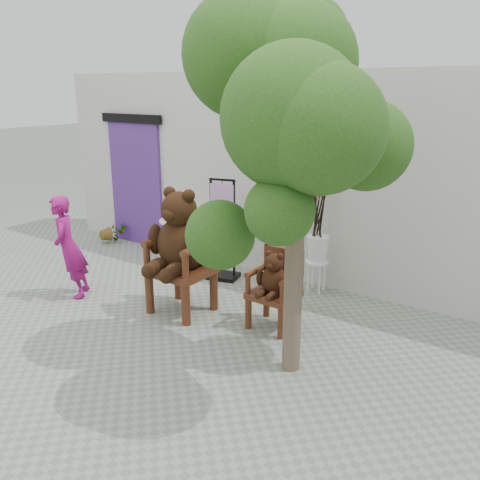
{
  "coord_description": "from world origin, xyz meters",
  "views": [
    {
      "loc": [
        3.69,
        -3.72,
        2.78
      ],
      "look_at": [
        0.22,
        1.22,
        0.95
      ],
      "focal_mm": 38.0,
      "sensor_mm": 36.0,
      "label": 1
    }
  ],
  "objects_px": {
    "cafe_table": "(178,235)",
    "display_stand": "(223,241)",
    "tree": "(289,98)",
    "chair_small": "(275,282)",
    "stool_bucket": "(317,248)",
    "chair_big": "(181,244)",
    "person": "(69,247)"
  },
  "relations": [
    {
      "from": "person",
      "to": "tree",
      "type": "xyz_separation_m",
      "value": [
        3.32,
        0.04,
        1.98
      ]
    },
    {
      "from": "chair_big",
      "to": "stool_bucket",
      "type": "height_order",
      "value": "chair_big"
    },
    {
      "from": "chair_small",
      "to": "cafe_table",
      "type": "relative_size",
      "value": 1.35
    },
    {
      "from": "cafe_table",
      "to": "tree",
      "type": "xyz_separation_m",
      "value": [
        3.1,
        -1.9,
        2.24
      ]
    },
    {
      "from": "chair_big",
      "to": "stool_bucket",
      "type": "bearing_deg",
      "value": 54.45
    },
    {
      "from": "chair_small",
      "to": "chair_big",
      "type": "bearing_deg",
      "value": -165.84
    },
    {
      "from": "chair_big",
      "to": "tree",
      "type": "bearing_deg",
      "value": -14.89
    },
    {
      "from": "chair_big",
      "to": "chair_small",
      "type": "xyz_separation_m",
      "value": [
        1.2,
        0.3,
        -0.33
      ]
    },
    {
      "from": "cafe_table",
      "to": "display_stand",
      "type": "height_order",
      "value": "display_stand"
    },
    {
      "from": "chair_small",
      "to": "person",
      "type": "height_order",
      "value": "person"
    },
    {
      "from": "person",
      "to": "stool_bucket",
      "type": "xyz_separation_m",
      "value": [
        2.68,
        2.07,
        -0.06
      ]
    },
    {
      "from": "display_stand",
      "to": "tree",
      "type": "relative_size",
      "value": 0.41
    },
    {
      "from": "stool_bucket",
      "to": "tree",
      "type": "xyz_separation_m",
      "value": [
        0.64,
        -2.03,
        2.04
      ]
    },
    {
      "from": "chair_big",
      "to": "chair_small",
      "type": "relative_size",
      "value": 1.69
    },
    {
      "from": "cafe_table",
      "to": "person",
      "type": "bearing_deg",
      "value": -96.62
    },
    {
      "from": "chair_big",
      "to": "cafe_table",
      "type": "xyz_separation_m",
      "value": [
        -1.34,
        1.44,
        -0.46
      ]
    },
    {
      "from": "chair_small",
      "to": "stool_bucket",
      "type": "distance_m",
      "value": 1.26
    },
    {
      "from": "stool_bucket",
      "to": "chair_small",
      "type": "bearing_deg",
      "value": -86.09
    },
    {
      "from": "stool_bucket",
      "to": "cafe_table",
      "type": "bearing_deg",
      "value": -177.12
    },
    {
      "from": "tree",
      "to": "cafe_table",
      "type": "bearing_deg",
      "value": 148.42
    },
    {
      "from": "chair_big",
      "to": "cafe_table",
      "type": "height_order",
      "value": "chair_big"
    },
    {
      "from": "person",
      "to": "cafe_table",
      "type": "bearing_deg",
      "value": 132.35
    },
    {
      "from": "tree",
      "to": "chair_big",
      "type": "bearing_deg",
      "value": 165.11
    },
    {
      "from": "cafe_table",
      "to": "stool_bucket",
      "type": "relative_size",
      "value": 0.48
    },
    {
      "from": "person",
      "to": "stool_bucket",
      "type": "relative_size",
      "value": 0.96
    },
    {
      "from": "chair_small",
      "to": "display_stand",
      "type": "relative_size",
      "value": 0.63
    },
    {
      "from": "chair_small",
      "to": "tree",
      "type": "xyz_separation_m",
      "value": [
        0.56,
        -0.77,
        2.11
      ]
    },
    {
      "from": "display_stand",
      "to": "stool_bucket",
      "type": "height_order",
      "value": "display_stand"
    },
    {
      "from": "stool_bucket",
      "to": "chair_big",
      "type": "bearing_deg",
      "value": -125.55
    },
    {
      "from": "chair_big",
      "to": "display_stand",
      "type": "distance_m",
      "value": 1.3
    },
    {
      "from": "chair_small",
      "to": "person",
      "type": "xyz_separation_m",
      "value": [
        -2.76,
        -0.81,
        0.13
      ]
    },
    {
      "from": "chair_small",
      "to": "person",
      "type": "relative_size",
      "value": 0.68
    }
  ]
}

